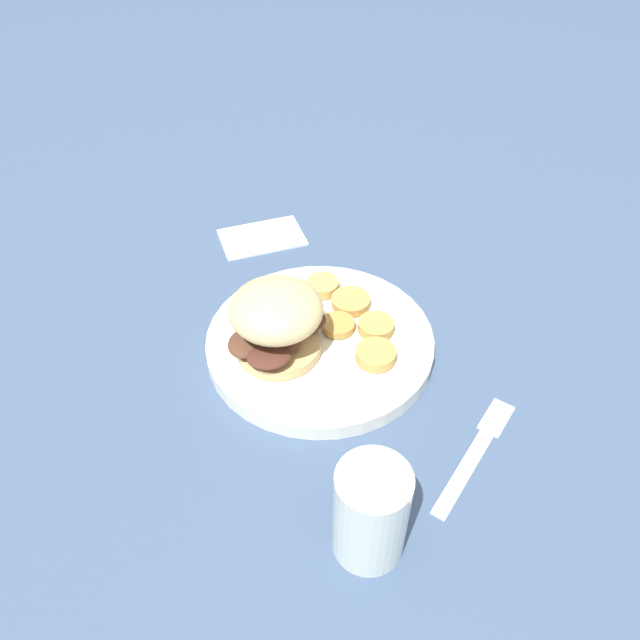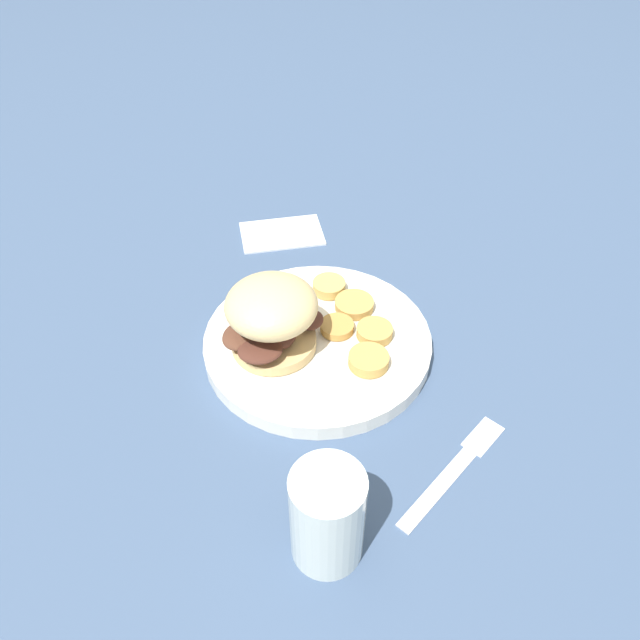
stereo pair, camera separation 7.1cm
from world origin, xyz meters
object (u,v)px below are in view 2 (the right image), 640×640
sandwich (274,316)px  fork (457,470)px  drinking_glass (331,517)px  dinner_plate (320,341)px

sandwich → fork: 0.25m
sandwich → drinking_glass: size_ratio=1.20×
fork → drinking_glass: (0.08, -0.13, 0.05)m
dinner_plate → fork: dinner_plate is taller
fork → drinking_glass: size_ratio=1.29×
fork → drinking_glass: 0.16m
fork → drinking_glass: drinking_glass is taller
dinner_plate → fork: 0.22m
sandwich → drinking_glass: (0.23, 0.06, -0.02)m
dinner_plate → drinking_glass: 0.25m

